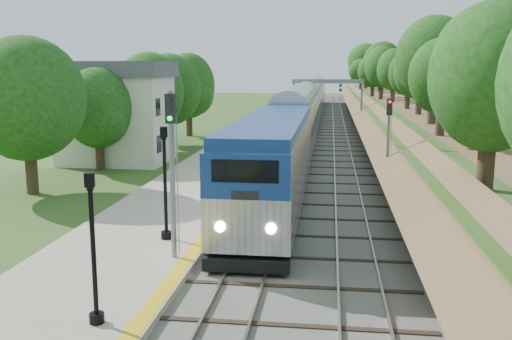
# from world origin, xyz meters

# --- Properties ---
(trackbed) EXTENTS (9.50, 170.00, 0.28)m
(trackbed) POSITION_xyz_m (2.00, 60.00, 0.07)
(trackbed) COLOR #4C4944
(trackbed) RESTS_ON ground
(platform) EXTENTS (6.40, 68.00, 0.38)m
(platform) POSITION_xyz_m (-5.20, 16.00, 0.19)
(platform) COLOR gray
(platform) RESTS_ON ground
(yellow_stripe) EXTENTS (0.55, 68.00, 0.01)m
(yellow_stripe) POSITION_xyz_m (-2.35, 16.00, 0.39)
(yellow_stripe) COLOR gold
(yellow_stripe) RESTS_ON platform
(embankment) EXTENTS (10.64, 170.00, 11.70)m
(embankment) POSITION_xyz_m (10.35, 60.00, 1.95)
(embankment) COLOR brown
(embankment) RESTS_ON ground
(station_building) EXTENTS (8.60, 6.60, 8.00)m
(station_building) POSITION_xyz_m (-14.00, 30.00, 4.09)
(station_building) COLOR silver
(station_building) RESTS_ON ground
(signal_gantry) EXTENTS (8.40, 0.38, 6.20)m
(signal_gantry) POSITION_xyz_m (2.47, 54.99, 4.82)
(signal_gantry) COLOR slate
(signal_gantry) RESTS_ON ground
(trees_behind_platform) EXTENTS (7.82, 53.32, 7.21)m
(trees_behind_platform) POSITION_xyz_m (-11.17, 20.67, 4.53)
(trees_behind_platform) COLOR #332316
(trees_behind_platform) RESTS_ON ground
(train) EXTENTS (3.23, 107.49, 4.76)m
(train) POSITION_xyz_m (0.00, 58.38, 2.43)
(train) COLOR black
(train) RESTS_ON trackbed
(lamppost_mid) EXTENTS (0.43, 0.43, 4.33)m
(lamppost_mid) POSITION_xyz_m (-3.54, 0.95, 2.31)
(lamppost_mid) COLOR black
(lamppost_mid) RESTS_ON platform
(lamppost_far) EXTENTS (0.47, 0.47, 4.75)m
(lamppost_far) POSITION_xyz_m (-3.87, 9.06, 2.50)
(lamppost_far) COLOR black
(lamppost_far) RESTS_ON platform
(signal_platform) EXTENTS (0.37, 0.29, 6.31)m
(signal_platform) POSITION_xyz_m (-2.90, 6.79, 4.26)
(signal_platform) COLOR slate
(signal_platform) RESTS_ON platform
(signal_farside) EXTENTS (0.32, 0.25, 5.75)m
(signal_farside) POSITION_xyz_m (6.20, 19.64, 3.64)
(signal_farside) COLOR slate
(signal_farside) RESTS_ON ground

